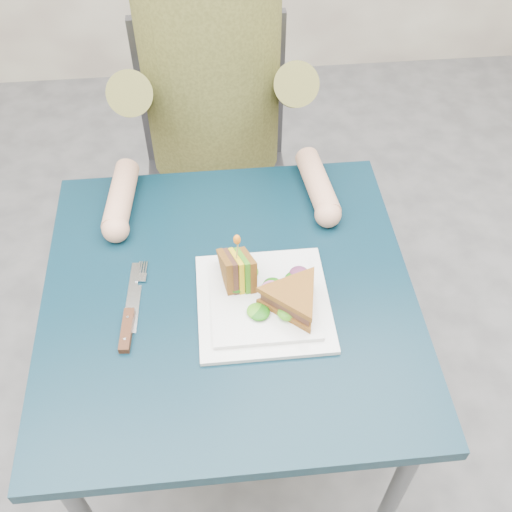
{
  "coord_description": "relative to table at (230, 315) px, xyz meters",
  "views": [
    {
      "loc": [
        -0.02,
        -0.74,
        1.69
      ],
      "look_at": [
        0.06,
        0.01,
        0.82
      ],
      "focal_mm": 42.0,
      "sensor_mm": 36.0,
      "label": 1
    }
  ],
  "objects": [
    {
      "name": "chair",
      "position": [
        0.0,
        0.66,
        -0.11
      ],
      "size": [
        0.42,
        0.4,
        0.93
      ],
      "color": "#47474C",
      "rests_on": "ground"
    },
    {
      "name": "toothpick_frill",
      "position": [
        0.02,
        0.01,
        0.23
      ],
      "size": [
        0.01,
        0.01,
        0.02
      ],
      "primitive_type": "ellipsoid",
      "color": "orange",
      "rests_on": "sandwich_upright"
    },
    {
      "name": "onion_ring",
      "position": [
        0.08,
        -0.03,
        0.11
      ],
      "size": [
        0.04,
        0.04,
        0.02
      ],
      "primitive_type": "torus",
      "rotation": [
        0.44,
        0.0,
        0.0
      ],
      "color": "#9E4C7A",
      "rests_on": "plate"
    },
    {
      "name": "ground",
      "position": [
        0.0,
        0.0,
        -0.65
      ],
      "size": [
        4.0,
        4.0,
        0.0
      ],
      "primitive_type": "plane",
      "color": "#59595C",
      "rests_on": "ground"
    },
    {
      "name": "table",
      "position": [
        0.0,
        0.0,
        0.0
      ],
      "size": [
        0.75,
        0.75,
        0.73
      ],
      "color": "black",
      "rests_on": "ground"
    },
    {
      "name": "diner",
      "position": [
        -0.0,
        0.55,
        0.26
      ],
      "size": [
        0.54,
        0.59,
        0.74
      ],
      "color": "brown",
      "rests_on": "chair"
    },
    {
      "name": "plate",
      "position": [
        0.07,
        -0.04,
        0.09
      ],
      "size": [
        0.26,
        0.26,
        0.02
      ],
      "color": "white",
      "rests_on": "table"
    },
    {
      "name": "sandwich_flat",
      "position": [
        0.12,
        -0.06,
        0.12
      ],
      "size": [
        0.2,
        0.2,
        0.05
      ],
      "color": "brown",
      "rests_on": "plate"
    },
    {
      "name": "knife",
      "position": [
        -0.2,
        -0.06,
        0.09
      ],
      "size": [
        0.03,
        0.22,
        0.02
      ],
      "color": "silver",
      "rests_on": "table"
    },
    {
      "name": "sandwich_upright",
      "position": [
        0.02,
        0.01,
        0.13
      ],
      "size": [
        0.08,
        0.13,
        0.13
      ],
      "color": "brown",
      "rests_on": "plate"
    },
    {
      "name": "fork",
      "position": [
        -0.18,
        0.0,
        0.08
      ],
      "size": [
        0.03,
        0.18,
        0.01
      ],
      "color": "silver",
      "rests_on": "table"
    },
    {
      "name": "toothpick",
      "position": [
        0.02,
        0.01,
        0.2
      ],
      "size": [
        0.01,
        0.01,
        0.06
      ],
      "primitive_type": "cylinder",
      "rotation": [
        0.14,
        0.07,
        0.0
      ],
      "color": "tan",
      "rests_on": "sandwich_upright"
    },
    {
      "name": "lettuce_spill",
      "position": [
        0.07,
        -0.03,
        0.11
      ],
      "size": [
        0.15,
        0.13,
        0.02
      ],
      "primitive_type": null,
      "color": "#337A14",
      "rests_on": "plate"
    }
  ]
}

